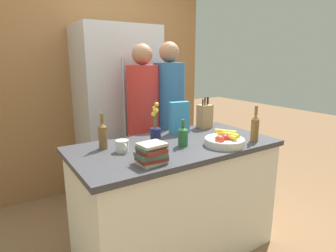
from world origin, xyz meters
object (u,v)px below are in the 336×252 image
at_px(coffee_mug, 122,146).
at_px(person_at_sink, 143,120).
at_px(book_stack, 152,154).
at_px(bottle_vinegar, 183,136).
at_px(fruit_bowl, 224,141).
at_px(person_in_blue, 169,117).
at_px(cereal_box, 179,118).
at_px(bottle_wine, 255,128).
at_px(bottle_oil, 103,135).
at_px(refrigerator, 119,113).
at_px(flower_vase, 156,135).
at_px(knife_block, 205,116).

xyz_separation_m(coffee_mug, person_at_sink, (0.52, 0.66, 0.00)).
height_order(book_stack, bottle_vinegar, bottle_vinegar).
height_order(fruit_bowl, person_in_blue, person_in_blue).
xyz_separation_m(cereal_box, coffee_mug, (-0.63, -0.20, -0.10)).
bearing_deg(book_stack, bottle_wine, -1.16).
xyz_separation_m(bottle_oil, person_at_sink, (0.61, 0.52, -0.06)).
xyz_separation_m(refrigerator, bottle_vinegar, (-0.04, -1.31, 0.05)).
xyz_separation_m(fruit_bowl, person_in_blue, (0.09, 0.90, 0.02)).
bearing_deg(person_in_blue, flower_vase, -132.80).
height_order(flower_vase, book_stack, flower_vase).
xyz_separation_m(book_stack, bottle_vinegar, (0.38, 0.19, 0.02)).
relative_size(refrigerator, cereal_box, 6.87).
height_order(bottle_vinegar, bottle_wine, bottle_wine).
distance_m(refrigerator, flower_vase, 1.31).
bearing_deg(book_stack, person_at_sink, 64.67).
height_order(fruit_bowl, cereal_box, cereal_box).
bearing_deg(cereal_box, fruit_bowl, -81.14).
bearing_deg(refrigerator, bottle_wine, -71.72).
distance_m(book_stack, person_in_blue, 1.18).
bearing_deg(refrigerator, bottle_oil, -118.38).
bearing_deg(bottle_wine, knife_block, 93.39).
bearing_deg(flower_vase, refrigerator, 78.37).
relative_size(bottle_oil, person_at_sink, 0.16).
xyz_separation_m(book_stack, person_in_blue, (0.73, 0.92, -0.01)).
relative_size(knife_block, book_stack, 1.51).
bearing_deg(knife_block, person_in_blue, 112.49).
height_order(bottle_vinegar, person_in_blue, person_in_blue).
relative_size(knife_block, coffee_mug, 2.35).
bearing_deg(knife_block, fruit_bowl, -115.07).
bearing_deg(refrigerator, person_at_sink, -85.74).
xyz_separation_m(book_stack, person_at_sink, (0.46, 0.97, -0.02)).
xyz_separation_m(coffee_mug, bottle_oil, (-0.09, 0.14, 0.06)).
bearing_deg(refrigerator, flower_vase, -101.63).
distance_m(knife_block, bottle_wine, 0.57).
bearing_deg(fruit_bowl, cereal_box, 98.86).
bearing_deg(bottle_vinegar, person_at_sink, 83.89).
xyz_separation_m(coffee_mug, book_stack, (0.06, -0.31, 0.02)).
distance_m(bottle_vinegar, person_in_blue, 0.82).
distance_m(flower_vase, bottle_oil, 0.38).
relative_size(book_stack, person_at_sink, 0.11).
relative_size(refrigerator, coffee_mug, 15.36).
xyz_separation_m(refrigerator, book_stack, (-0.42, -1.50, 0.03)).
bearing_deg(cereal_box, bottle_vinegar, -120.92).
bearing_deg(bottle_wine, bottle_vinegar, 159.34).
relative_size(bottle_vinegar, person_in_blue, 0.12).
bearing_deg(flower_vase, fruit_bowl, -21.09).
bearing_deg(person_at_sink, bottle_wine, -46.08).
xyz_separation_m(fruit_bowl, bottle_wine, (0.28, -0.05, 0.07)).
bearing_deg(cereal_box, coffee_mug, -162.13).
distance_m(fruit_bowl, cereal_box, 0.50).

